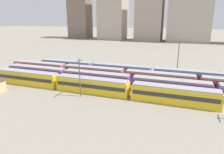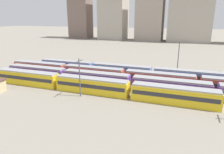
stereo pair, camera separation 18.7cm
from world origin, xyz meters
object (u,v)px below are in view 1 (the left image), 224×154
Objects in this scene: train_track_1 at (170,87)px; train_track_2 at (159,79)px; train_track_3 at (153,73)px; catenary_pole_1 at (178,59)px; catenary_pole_0 at (80,76)px; train_track_0 at (92,85)px.

train_track_1 is 1.00× the size of train_track_2.
train_track_3 is 8.36m from catenary_pole_1.
catenary_pole_1 reaches higher than catenary_pole_0.
train_track_0 is at bearing -144.30° from train_track_2.
train_track_1 is (17.70, 5.20, 0.00)m from train_track_0.
train_track_1 is at bearing -93.02° from catenary_pole_1.
catenary_pole_0 is (-13.44, -18.59, 3.04)m from train_track_3.
train_track_3 is at bearing 52.69° from train_track_0.
catenary_pole_1 is at bearing 45.71° from train_track_0.
train_track_1 is 10.61× the size of catenary_pole_0.
catenary_pole_1 is (6.53, 3.29, 4.05)m from train_track_3.
train_track_2 is (-3.23, 5.20, 0.00)m from train_track_1.
catenary_pole_0 is 29.64m from catenary_pole_1.
train_track_2 is at bearing -63.58° from train_track_3.
train_track_0 is at bearing 62.49° from catenary_pole_0.
train_track_0 is 17.82m from train_track_2.
train_track_2 is 8.67× the size of catenary_pole_1.
train_track_0 is 4.54m from catenary_pole_0.
train_track_0 is 0.75× the size of train_track_3.
train_track_2 is at bearing 35.70° from train_track_0.
catenary_pole_1 reaches higher than train_track_1.
train_track_0 is 18.45m from train_track_1.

